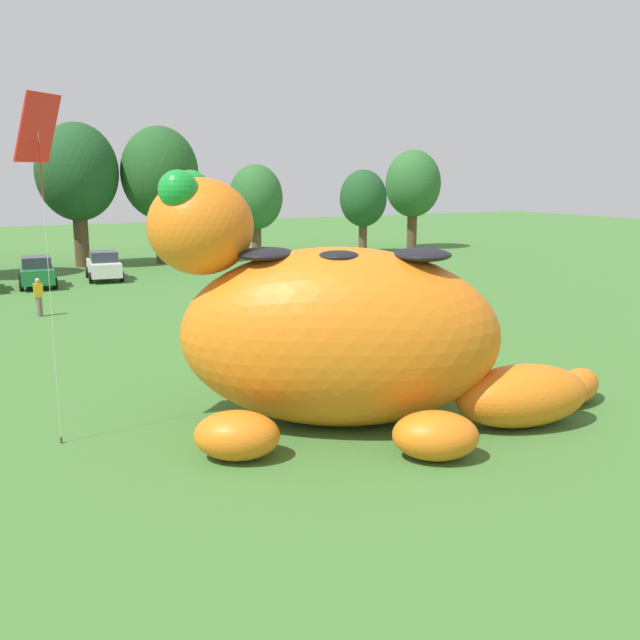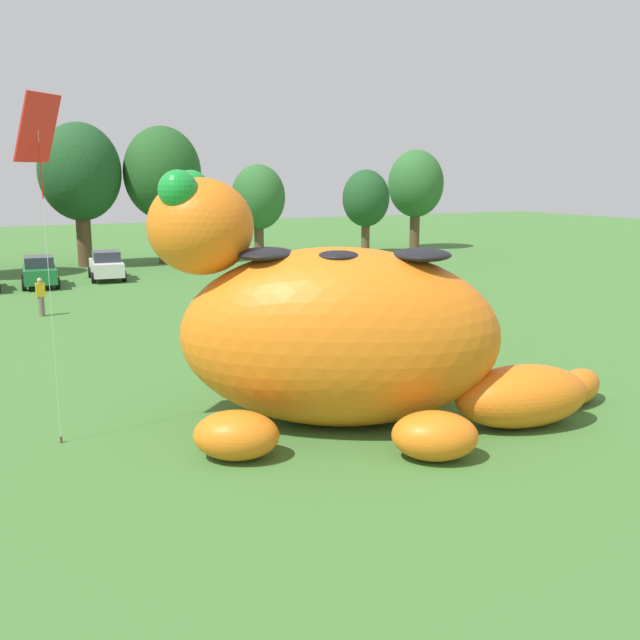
% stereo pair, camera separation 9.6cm
% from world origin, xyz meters
% --- Properties ---
extents(ground_plane, '(160.00, 160.00, 0.00)m').
position_xyz_m(ground_plane, '(0.00, 0.00, 0.00)').
color(ground_plane, '#427533').
extents(giant_inflatable_creature, '(12.22, 8.42, 6.26)m').
position_xyz_m(giant_inflatable_creature, '(-0.22, -0.08, 2.29)').
color(giant_inflatable_creature, orange).
rests_on(giant_inflatable_creature, ground).
extents(car_green, '(2.21, 4.23, 1.72)m').
position_xyz_m(car_green, '(-4.07, 27.40, 0.86)').
color(car_green, '#1E7238').
rests_on(car_green, ground).
extents(car_white, '(2.27, 4.26, 1.72)m').
position_xyz_m(car_white, '(-0.20, 28.49, 0.86)').
color(car_white, white).
rests_on(car_white, ground).
extents(tree_centre, '(5.39, 5.39, 9.57)m').
position_xyz_m(tree_centre, '(-0.19, 35.57, 6.26)').
color(tree_centre, brown).
rests_on(tree_centre, ground).
extents(tree_centre_right, '(5.32, 5.32, 9.45)m').
position_xyz_m(tree_centre_right, '(5.22, 34.99, 6.18)').
color(tree_centre_right, brown).
rests_on(tree_centre_right, ground).
extents(tree_mid_right, '(3.89, 3.89, 6.90)m').
position_xyz_m(tree_mid_right, '(11.84, 33.70, 4.51)').
color(tree_mid_right, brown).
rests_on(tree_mid_right, ground).
extents(tree_right, '(3.69, 3.69, 6.55)m').
position_xyz_m(tree_right, '(21.07, 33.95, 4.29)').
color(tree_right, brown).
rests_on(tree_right, ground).
extents(tree_far_right, '(4.62, 4.62, 8.19)m').
position_xyz_m(tree_far_right, '(26.78, 35.38, 5.36)').
color(tree_far_right, brown).
rests_on(tree_far_right, ground).
extents(spectator_near_inflatable, '(0.38, 0.26, 1.71)m').
position_xyz_m(spectator_near_inflatable, '(-5.08, 18.25, 0.85)').
color(spectator_near_inflatable, '#726656').
rests_on(spectator_near_inflatable, ground).
extents(tethered_flying_kite, '(1.13, 1.13, 7.84)m').
position_xyz_m(tethered_flying_kite, '(-6.65, 1.69, 7.00)').
color(tethered_flying_kite, brown).
rests_on(tethered_flying_kite, ground).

